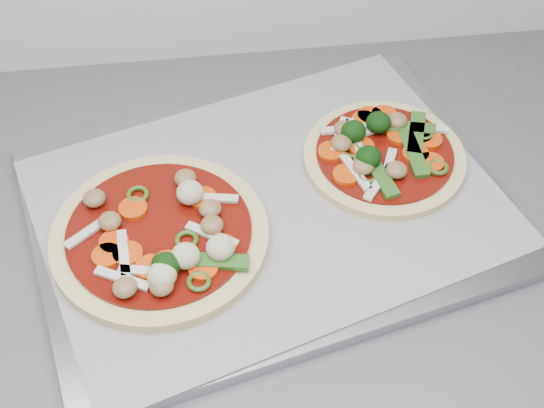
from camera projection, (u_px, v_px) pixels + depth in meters
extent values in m
cube|color=#9C9DA2|center=(269.00, 208.00, 0.69)|extent=(0.48, 0.40, 0.01)
cube|color=gray|center=(268.00, 202.00, 0.68)|extent=(0.47, 0.39, 0.00)
cylinder|color=#F2DC95|center=(160.00, 236.00, 0.65)|extent=(0.23, 0.23, 0.01)
cylinder|color=#620C0B|center=(159.00, 231.00, 0.64)|extent=(0.19, 0.19, 0.00)
ellipsoid|color=beige|center=(220.00, 247.00, 0.62)|extent=(0.03, 0.03, 0.02)
cube|color=silver|center=(124.00, 253.00, 0.62)|extent=(0.01, 0.05, 0.00)
ellipsoid|color=olive|center=(212.00, 225.00, 0.64)|extent=(0.03, 0.03, 0.01)
ellipsoid|color=olive|center=(162.00, 286.00, 0.60)|extent=(0.02, 0.02, 0.01)
torus|color=#335415|center=(199.00, 281.00, 0.60)|extent=(0.02, 0.02, 0.00)
torus|color=#335415|center=(138.00, 194.00, 0.67)|extent=(0.03, 0.03, 0.00)
cube|color=silver|center=(89.00, 231.00, 0.64)|extent=(0.04, 0.04, 0.00)
ellipsoid|color=olive|center=(125.00, 287.00, 0.59)|extent=(0.03, 0.03, 0.01)
cube|color=silver|center=(212.00, 235.00, 0.63)|extent=(0.04, 0.03, 0.00)
ellipsoid|color=#0D370B|center=(166.00, 266.00, 0.60)|extent=(0.03, 0.03, 0.02)
cube|color=silver|center=(148.00, 271.00, 0.61)|extent=(0.05, 0.02, 0.00)
ellipsoid|color=olive|center=(185.00, 178.00, 0.67)|extent=(0.03, 0.03, 0.01)
cylinder|color=#CC3500|center=(167.00, 263.00, 0.62)|extent=(0.03, 0.03, 0.00)
ellipsoid|color=beige|center=(190.00, 193.00, 0.66)|extent=(0.03, 0.03, 0.02)
ellipsoid|color=beige|center=(186.00, 256.00, 0.61)|extent=(0.03, 0.03, 0.02)
cylinder|color=#CC3500|center=(203.00, 198.00, 0.66)|extent=(0.03, 0.03, 0.00)
cylinder|color=#CC3500|center=(114.00, 242.00, 0.63)|extent=(0.04, 0.04, 0.00)
cube|color=silver|center=(122.00, 279.00, 0.61)|extent=(0.05, 0.03, 0.00)
ellipsoid|color=olive|center=(210.00, 209.00, 0.65)|extent=(0.03, 0.03, 0.01)
cylinder|color=#CC3500|center=(128.00, 254.00, 0.62)|extent=(0.03, 0.03, 0.00)
ellipsoid|color=olive|center=(110.00, 221.00, 0.64)|extent=(0.03, 0.03, 0.01)
cube|color=#33601C|center=(213.00, 261.00, 0.62)|extent=(0.06, 0.02, 0.00)
ellipsoid|color=olive|center=(94.00, 198.00, 0.66)|extent=(0.03, 0.03, 0.01)
cylinder|color=#CC3500|center=(107.00, 256.00, 0.62)|extent=(0.03, 0.03, 0.00)
cylinder|color=#CC3500|center=(133.00, 209.00, 0.65)|extent=(0.03, 0.03, 0.00)
cube|color=silver|center=(211.00, 198.00, 0.66)|extent=(0.05, 0.02, 0.00)
cylinder|color=#CC3500|center=(222.00, 246.00, 0.63)|extent=(0.03, 0.03, 0.00)
torus|color=#335415|center=(187.00, 240.00, 0.63)|extent=(0.03, 0.03, 0.00)
cylinder|color=#CC3500|center=(150.00, 267.00, 0.61)|extent=(0.04, 0.04, 0.00)
cylinder|color=#CC3500|center=(203.00, 268.00, 0.61)|extent=(0.03, 0.03, 0.00)
ellipsoid|color=beige|center=(162.00, 275.00, 0.60)|extent=(0.03, 0.03, 0.02)
cylinder|color=#F2DC95|center=(384.00, 157.00, 0.71)|extent=(0.16, 0.16, 0.01)
cylinder|color=#620C0B|center=(385.00, 153.00, 0.71)|extent=(0.14, 0.14, 0.00)
torus|color=#335415|center=(368.00, 175.00, 0.68)|extent=(0.03, 0.03, 0.00)
cylinder|color=#CC3500|center=(346.00, 175.00, 0.69)|extent=(0.04, 0.04, 0.00)
cylinder|color=#CC3500|center=(420.00, 135.00, 0.72)|extent=(0.03, 0.03, 0.00)
ellipsoid|color=olive|center=(364.00, 159.00, 0.69)|extent=(0.02, 0.02, 0.01)
cylinder|color=#CC3500|center=(415.00, 154.00, 0.70)|extent=(0.03, 0.03, 0.00)
cube|color=#33601C|center=(416.00, 133.00, 0.72)|extent=(0.03, 0.06, 0.00)
ellipsoid|color=olive|center=(344.00, 129.00, 0.72)|extent=(0.02, 0.02, 0.01)
ellipsoid|color=olive|center=(341.00, 143.00, 0.71)|extent=(0.03, 0.03, 0.01)
cube|color=silver|center=(377.00, 129.00, 0.72)|extent=(0.05, 0.02, 0.00)
cylinder|color=#CC3500|center=(370.00, 116.00, 0.74)|extent=(0.03, 0.03, 0.00)
cube|color=silver|center=(422.00, 127.00, 0.73)|extent=(0.05, 0.02, 0.00)
cylinder|color=#CC3500|center=(429.00, 140.00, 0.72)|extent=(0.03, 0.03, 0.00)
cube|color=silver|center=(340.00, 134.00, 0.72)|extent=(0.03, 0.05, 0.00)
torus|color=#335415|center=(351.00, 151.00, 0.71)|extent=(0.03, 0.03, 0.00)
ellipsoid|color=#0D370B|center=(378.00, 123.00, 0.72)|extent=(0.02, 0.02, 0.02)
cube|color=silver|center=(355.00, 136.00, 0.72)|extent=(0.01, 0.05, 0.00)
cube|color=#33601C|center=(414.00, 154.00, 0.70)|extent=(0.02, 0.06, 0.00)
cube|color=silver|center=(346.00, 129.00, 0.72)|extent=(0.05, 0.01, 0.00)
torus|color=#335415|center=(424.00, 134.00, 0.72)|extent=(0.03, 0.03, 0.00)
torus|color=#335415|center=(438.00, 167.00, 0.69)|extent=(0.03, 0.03, 0.00)
cylinder|color=#CC3500|center=(331.00, 151.00, 0.70)|extent=(0.03, 0.03, 0.00)
cube|color=#33601C|center=(405.00, 128.00, 0.73)|extent=(0.06, 0.03, 0.00)
cylinder|color=#CC3500|center=(384.00, 115.00, 0.74)|extent=(0.04, 0.04, 0.00)
cylinder|color=#CC3500|center=(364.00, 120.00, 0.73)|extent=(0.03, 0.03, 0.00)
ellipsoid|color=olive|center=(363.00, 166.00, 0.69)|extent=(0.03, 0.03, 0.01)
cylinder|color=#CC3500|center=(431.00, 163.00, 0.70)|extent=(0.03, 0.03, 0.00)
cube|color=silver|center=(356.00, 172.00, 0.69)|extent=(0.02, 0.05, 0.00)
ellipsoid|color=olive|center=(397.00, 121.00, 0.73)|extent=(0.03, 0.03, 0.01)
cylinder|color=#CC3500|center=(400.00, 135.00, 0.72)|extent=(0.03, 0.03, 0.00)
cube|color=silver|center=(388.00, 167.00, 0.69)|extent=(0.03, 0.05, 0.00)
ellipsoid|color=#0D370B|center=(369.00, 157.00, 0.69)|extent=(0.03, 0.03, 0.02)
cube|color=#33601C|center=(379.00, 174.00, 0.68)|extent=(0.03, 0.06, 0.00)
cube|color=silver|center=(379.00, 182.00, 0.68)|extent=(0.04, 0.04, 0.00)
ellipsoid|color=#0D370B|center=(353.00, 131.00, 0.71)|extent=(0.03, 0.03, 0.02)
ellipsoid|color=olive|center=(396.00, 170.00, 0.68)|extent=(0.02, 0.02, 0.01)
cylinder|color=#CC3500|center=(361.00, 147.00, 0.71)|extent=(0.03, 0.03, 0.00)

